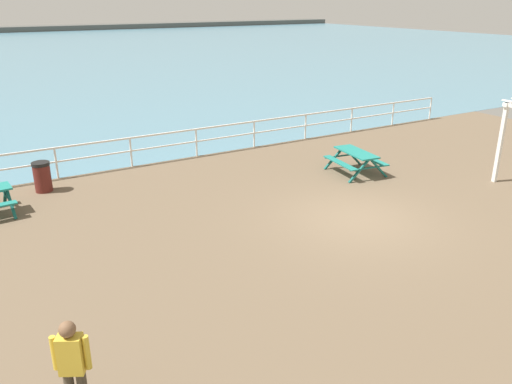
{
  "coord_description": "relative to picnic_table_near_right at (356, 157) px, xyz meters",
  "views": [
    {
      "loc": [
        -9.06,
        -9.81,
        5.7
      ],
      "look_at": [
        -2.41,
        1.38,
        0.8
      ],
      "focal_mm": 36.28,
      "sensor_mm": 36.0,
      "label": 1
    }
  ],
  "objects": [
    {
      "name": "visitor",
      "position": [
        -10.84,
        -6.57,
        0.36
      ],
      "size": [
        0.47,
        0.36,
        1.66
      ],
      "rotation": [
        0.0,
        0.0,
        4.2
      ],
      "color": "#4C4233",
      "rests_on": "ground"
    },
    {
      "name": "litter_bin",
      "position": [
        -9.59,
        3.62,
        -0.1
      ],
      "size": [
        0.55,
        0.55,
        0.95
      ],
      "color": "#591E19",
      "rests_on": "ground"
    },
    {
      "name": "ground_plane",
      "position": [
        -2.58,
        -3.06,
        -0.68
      ],
      "size": [
        30.0,
        24.0,
        0.2
      ],
      "primitive_type": "cube",
      "color": "brown"
    },
    {
      "name": "sea_band",
      "position": [
        -2.58,
        49.69,
        -0.58
      ],
      "size": [
        142.0,
        90.0,
        0.01
      ],
      "primitive_type": "cube",
      "color": "teal",
      "rests_on": "ground"
    },
    {
      "name": "picnic_table_near_right",
      "position": [
        0.0,
        0.0,
        0.0
      ],
      "size": [
        1.73,
        1.97,
        0.8
      ],
      "rotation": [
        0.0,
        0.0,
        1.45
      ],
      "color": "#1E7A70",
      "rests_on": "ground"
    },
    {
      "name": "seaward_railing",
      "position": [
        -2.58,
        4.69,
        0.18
      ],
      "size": [
        23.07,
        0.07,
        1.08
      ],
      "color": "white",
      "rests_on": "ground"
    }
  ]
}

